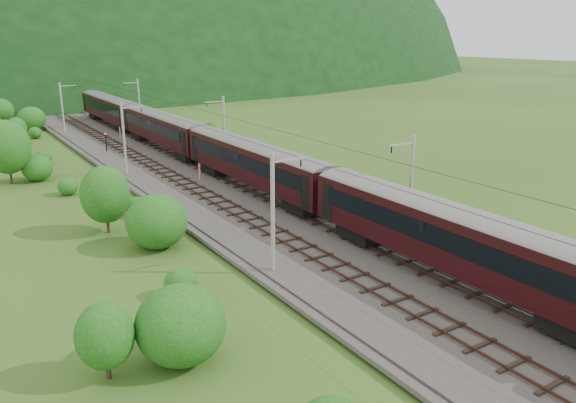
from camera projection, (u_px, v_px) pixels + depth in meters
ground at (345, 255)px, 41.11m from camera, size 600.00×600.00×0.00m
railbed at (274, 217)px, 49.12m from camera, size 14.00×220.00×0.30m
track_left at (250, 219)px, 47.82m from camera, size 2.40×220.00×0.27m
track_right at (297, 210)px, 50.30m from camera, size 2.40×220.00×0.27m
catenary_left at (125, 137)px, 62.44m from camera, size 2.54×192.28×8.00m
catenary_right at (224, 127)px, 68.77m from camera, size 2.54×192.28×8.00m
overhead_wires at (274, 138)px, 47.13m from camera, size 4.83×198.00×0.03m
train at (257, 157)px, 55.04m from camera, size 3.33×184.19×5.82m
hazard_post_near at (200, 171)px, 61.06m from camera, size 0.18×0.18×1.72m
hazard_post_far at (120, 132)px, 85.26m from camera, size 0.18×0.18×1.68m
signal at (106, 140)px, 75.36m from camera, size 0.28×0.28×2.49m
vegetation_left at (61, 173)px, 55.09m from camera, size 12.67×151.70×6.93m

